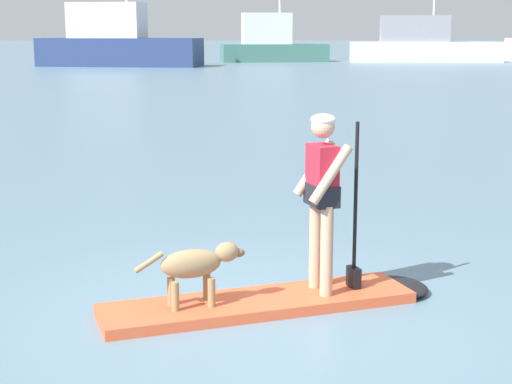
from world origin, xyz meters
The scene contains 7 objects.
ground_plane centered at (0.00, 0.00, 0.00)m, with size 400.00×400.00×0.00m, color slate.
paddleboard centered at (0.21, 0.07, 0.05)m, with size 3.27×1.67×0.10m.
person_paddler centered at (0.61, 0.20, 1.08)m, with size 0.67×0.58×1.69m.
dog centered at (-0.55, -0.18, 0.48)m, with size 0.99×0.41×0.56m.
moored_boat_starboard centered at (-9.17, 51.12, 1.67)m, with size 11.99×5.54×9.53m.
moored_boat_far_port centered at (2.28, 59.03, 1.48)m, with size 8.97×3.84×10.51m.
moored_boat_center centered at (14.45, 58.13, 1.40)m, with size 12.25×3.61×11.02m.
Camera 1 is at (-0.14, -7.00, 2.53)m, focal length 55.68 mm.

